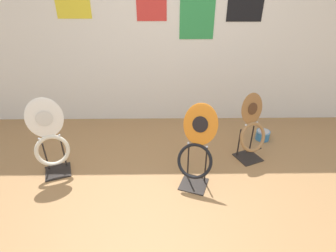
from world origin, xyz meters
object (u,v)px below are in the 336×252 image
toilet_seat_display_white_plain (50,141)px  paint_can (263,135)px  toilet_seat_display_woodgrain (252,132)px  toilet_seat_display_orange_sun (197,148)px

toilet_seat_display_white_plain → paint_can: size_ratio=4.96×
toilet_seat_display_woodgrain → paint_can: bearing=52.8°
toilet_seat_display_white_plain → toilet_seat_display_woodgrain: bearing=6.4°
toilet_seat_display_white_plain → toilet_seat_display_orange_sun: 1.59m
toilet_seat_display_orange_sun → toilet_seat_display_woodgrain: 0.84m
toilet_seat_display_orange_sun → toilet_seat_display_white_plain: bearing=173.4°
toilet_seat_display_woodgrain → paint_can: size_ratio=4.47×
toilet_seat_display_orange_sun → paint_can: 1.41m
toilet_seat_display_woodgrain → toilet_seat_display_white_plain: bearing=-173.6°
toilet_seat_display_orange_sun → paint_can: toilet_seat_display_orange_sun is taller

